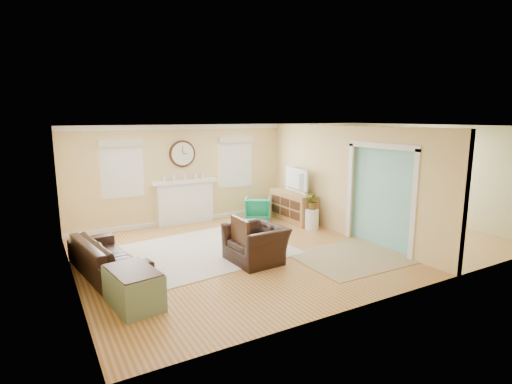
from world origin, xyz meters
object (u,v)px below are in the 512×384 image
Objects in this scene: sofa at (107,256)px; green_chair at (258,208)px; eames_chair at (256,244)px; credenza at (293,207)px; dining_table at (380,210)px.

green_chair is (4.29, 2.00, -0.00)m from sofa.
sofa is 2.76m from eames_chair.
credenza is at bearing 129.00° from eames_chair.
eames_chair is 3.26m from credenza.
sofa is at bearing 77.09° from dining_table.
eames_chair is at bearing -115.43° from sofa.
eames_chair is 4.48m from dining_table.
credenza reaches higher than green_chair.
credenza reaches higher than eames_chair.
credenza is 0.85× the size of dining_table.
green_chair is (1.65, 2.80, -0.04)m from eames_chair.
sofa is at bearing -110.22° from eames_chair.
credenza is (2.41, 2.20, 0.04)m from eames_chair.
eames_chair reaches higher than dining_table.
sofa is 7.01m from dining_table.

